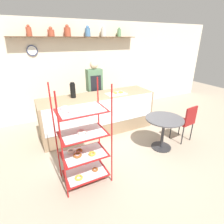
{
  "coord_description": "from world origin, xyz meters",
  "views": [
    {
      "loc": [
        -1.51,
        -2.55,
        2.22
      ],
      "look_at": [
        0.0,
        0.41,
        0.81
      ],
      "focal_mm": 28.0,
      "sensor_mm": 36.0,
      "label": 1
    }
  ],
  "objects_px": {
    "person_worker": "(95,90)",
    "cafe_table": "(164,126)",
    "coffee_carafe": "(73,90)",
    "cafe_chair": "(186,120)",
    "donut_tray_counter": "(115,94)",
    "pastry_rack": "(83,142)"
  },
  "relations": [
    {
      "from": "pastry_rack",
      "to": "cafe_table",
      "type": "bearing_deg",
      "value": 4.34
    },
    {
      "from": "coffee_carafe",
      "to": "donut_tray_counter",
      "type": "relative_size",
      "value": 0.75
    },
    {
      "from": "person_worker",
      "to": "cafe_table",
      "type": "distance_m",
      "value": 2.08
    },
    {
      "from": "cafe_chair",
      "to": "coffee_carafe",
      "type": "height_order",
      "value": "coffee_carafe"
    },
    {
      "from": "person_worker",
      "to": "donut_tray_counter",
      "type": "bearing_deg",
      "value": -68.11
    },
    {
      "from": "cafe_table",
      "to": "cafe_chair",
      "type": "relative_size",
      "value": 0.89
    },
    {
      "from": "donut_tray_counter",
      "to": "person_worker",
      "type": "bearing_deg",
      "value": 111.89
    },
    {
      "from": "donut_tray_counter",
      "to": "coffee_carafe",
      "type": "bearing_deg",
      "value": 167.52
    },
    {
      "from": "person_worker",
      "to": "cafe_table",
      "type": "height_order",
      "value": "person_worker"
    },
    {
      "from": "person_worker",
      "to": "pastry_rack",
      "type": "bearing_deg",
      "value": -116.66
    },
    {
      "from": "person_worker",
      "to": "donut_tray_counter",
      "type": "relative_size",
      "value": 3.5
    },
    {
      "from": "cafe_table",
      "to": "donut_tray_counter",
      "type": "relative_size",
      "value": 1.6
    },
    {
      "from": "pastry_rack",
      "to": "cafe_chair",
      "type": "xyz_separation_m",
      "value": [
        2.44,
        0.12,
        -0.2
      ]
    },
    {
      "from": "pastry_rack",
      "to": "cafe_chair",
      "type": "height_order",
      "value": "pastry_rack"
    },
    {
      "from": "pastry_rack",
      "to": "cafe_table",
      "type": "relative_size",
      "value": 2.15
    },
    {
      "from": "coffee_carafe",
      "to": "cafe_chair",
      "type": "bearing_deg",
      "value": -34.31
    },
    {
      "from": "coffee_carafe",
      "to": "donut_tray_counter",
      "type": "distance_m",
      "value": 1.02
    },
    {
      "from": "coffee_carafe",
      "to": "donut_tray_counter",
      "type": "bearing_deg",
      "value": -12.48
    },
    {
      "from": "person_worker",
      "to": "coffee_carafe",
      "type": "distance_m",
      "value": 0.87
    },
    {
      "from": "cafe_table",
      "to": "cafe_chair",
      "type": "bearing_deg",
      "value": -1.59
    },
    {
      "from": "cafe_table",
      "to": "donut_tray_counter",
      "type": "height_order",
      "value": "donut_tray_counter"
    },
    {
      "from": "person_worker",
      "to": "coffee_carafe",
      "type": "height_order",
      "value": "person_worker"
    }
  ]
}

